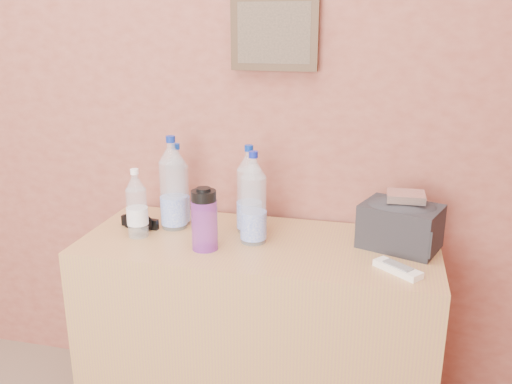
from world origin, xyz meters
TOP-DOWN VIEW (x-y plane):
  - picture_frame at (0.43, 1.98)m, footprint 0.30×0.03m
  - dresser at (0.43, 1.73)m, footprint 1.18×0.49m
  - pet_large_a at (0.12, 1.79)m, footprint 0.09×0.09m
  - pet_large_b at (0.12, 1.83)m, footprint 0.08×0.08m
  - pet_large_c at (0.38, 1.82)m, footprint 0.08×0.08m
  - pet_large_d at (0.42, 1.73)m, footprint 0.08×0.08m
  - pet_small at (0.03, 1.69)m, footprint 0.07×0.07m
  - nalgene_bottle at (0.28, 1.64)m, footprint 0.08×0.08m
  - sunglasses at (-0.00, 1.76)m, footprint 0.15×0.07m
  - ac_remote at (0.89, 1.60)m, footprint 0.15×0.13m
  - toiletry_bag at (0.89, 1.80)m, footprint 0.28×0.24m
  - foil_packet at (0.90, 1.79)m, footprint 0.12×0.10m

SIDE VIEW (x-z plane):
  - dresser at x=0.43m, z-range 0.00..0.74m
  - ac_remote at x=0.89m, z-range 0.74..0.76m
  - sunglasses at x=0.00m, z-range 0.74..0.77m
  - toiletry_bag at x=0.89m, z-range 0.74..0.90m
  - nalgene_bottle at x=0.28m, z-range 0.74..0.94m
  - pet_small at x=0.03m, z-range 0.72..0.96m
  - pet_large_b at x=0.12m, z-range 0.72..1.02m
  - pet_large_c at x=0.38m, z-range 0.72..1.03m
  - pet_large_d at x=0.42m, z-range 0.72..1.03m
  - pet_large_a at x=0.12m, z-range 0.72..1.05m
  - foil_packet at x=0.90m, z-range 0.90..0.92m
  - picture_frame at x=0.43m, z-range 1.27..1.52m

